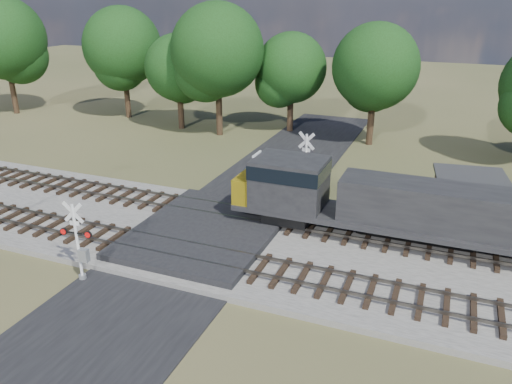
% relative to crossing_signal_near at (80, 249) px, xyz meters
% --- Properties ---
extents(ground, '(160.00, 160.00, 0.00)m').
position_rel_crossing_signal_near_xyz_m(ground, '(3.20, 5.29, -1.59)').
color(ground, '#3E4725').
rests_on(ground, ground).
extents(ballast_bed, '(140.00, 10.00, 0.30)m').
position_rel_crossing_signal_near_xyz_m(ballast_bed, '(13.20, 5.79, -1.44)').
color(ballast_bed, gray).
rests_on(ballast_bed, ground).
extents(road, '(7.00, 60.00, 0.08)m').
position_rel_crossing_signal_near_xyz_m(road, '(3.20, 5.29, -1.55)').
color(road, black).
rests_on(road, ground).
extents(crossing_panel, '(7.00, 9.00, 0.62)m').
position_rel_crossing_signal_near_xyz_m(crossing_panel, '(3.20, 5.79, -1.27)').
color(crossing_panel, '#262628').
rests_on(crossing_panel, ground).
extents(track_near, '(140.00, 2.60, 0.33)m').
position_rel_crossing_signal_near_xyz_m(track_near, '(6.32, 3.29, -1.17)').
color(track_near, black).
rests_on(track_near, ballast_bed).
extents(track_far, '(140.00, 2.60, 0.33)m').
position_rel_crossing_signal_near_xyz_m(track_far, '(6.32, 8.29, -1.17)').
color(track_far, black).
rests_on(track_far, ballast_bed).
extents(crossing_signal_near, '(1.54, 0.35, 3.82)m').
position_rel_crossing_signal_near_xyz_m(crossing_signal_near, '(0.00, 0.00, 0.00)').
color(crossing_signal_near, silver).
rests_on(crossing_signal_near, ground).
extents(crossing_signal_far, '(1.72, 0.42, 4.28)m').
position_rel_crossing_signal_near_xyz_m(crossing_signal_far, '(6.33, 12.97, 0.19)').
color(crossing_signal_far, silver).
rests_on(crossing_signal_far, ground).
extents(equipment_shed, '(4.28, 4.28, 2.59)m').
position_rel_crossing_signal_near_xyz_m(equipment_shed, '(15.82, 13.44, -0.27)').
color(equipment_shed, '#4D2921').
rests_on(equipment_shed, ground).
extents(treeline, '(82.94, 11.20, 11.88)m').
position_rel_crossing_signal_near_xyz_m(treeline, '(6.26, 25.48, 5.13)').
color(treeline, black).
rests_on(treeline, ground).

